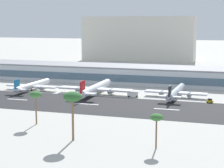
{
  "coord_description": "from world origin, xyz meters",
  "views": [
    {
      "loc": [
        66.66,
        -174.0,
        40.76
      ],
      "look_at": [
        3.04,
        34.38,
        5.53
      ],
      "focal_mm": 62.33,
      "sensor_mm": 36.0,
      "label": 1
    }
  ],
  "objects_px": {
    "airliner_black_tail_gate_2": "(175,92)",
    "service_box_truck_1": "(133,94)",
    "palm_tree_0": "(157,118)",
    "palm_tree_3": "(36,95)",
    "terminal_building": "(120,74)",
    "airliner_red_tail_gate_1": "(95,89)",
    "palm_tree_2": "(72,98)",
    "airliner_blue_tail_gate_0": "(31,86)",
    "service_baggage_tug_0": "(210,101)",
    "distant_hotel_block": "(138,39)"
  },
  "relations": [
    {
      "from": "airliner_red_tail_gate_1",
      "to": "palm_tree_2",
      "type": "distance_m",
      "value": 86.41
    },
    {
      "from": "airliner_blue_tail_gate_0",
      "to": "service_baggage_tug_0",
      "type": "height_order",
      "value": "airliner_blue_tail_gate_0"
    },
    {
      "from": "palm_tree_0",
      "to": "airliner_red_tail_gate_1",
      "type": "bearing_deg",
      "value": 121.29
    },
    {
      "from": "airliner_red_tail_gate_1",
      "to": "palm_tree_2",
      "type": "relative_size",
      "value": 2.9
    },
    {
      "from": "terminal_building",
      "to": "service_baggage_tug_0",
      "type": "xyz_separation_m",
      "value": [
        62.73,
        -53.19,
        -4.55
      ]
    },
    {
      "from": "palm_tree_0",
      "to": "palm_tree_3",
      "type": "bearing_deg",
      "value": 162.73
    },
    {
      "from": "airliner_red_tail_gate_1",
      "to": "palm_tree_2",
      "type": "height_order",
      "value": "palm_tree_2"
    },
    {
      "from": "palm_tree_0",
      "to": "palm_tree_3",
      "type": "height_order",
      "value": "palm_tree_3"
    },
    {
      "from": "airliner_black_tail_gate_2",
      "to": "palm_tree_3",
      "type": "relative_size",
      "value": 3.21
    },
    {
      "from": "terminal_building",
      "to": "airliner_red_tail_gate_1",
      "type": "height_order",
      "value": "terminal_building"
    },
    {
      "from": "airliner_black_tail_gate_2",
      "to": "palm_tree_3",
      "type": "height_order",
      "value": "palm_tree_3"
    },
    {
      "from": "airliner_blue_tail_gate_0",
      "to": "airliner_black_tail_gate_2",
      "type": "bearing_deg",
      "value": -85.88
    },
    {
      "from": "distant_hotel_block",
      "to": "service_box_truck_1",
      "type": "relative_size",
      "value": 18.19
    },
    {
      "from": "airliner_red_tail_gate_1",
      "to": "service_baggage_tug_0",
      "type": "xyz_separation_m",
      "value": [
        63.51,
        -4.49,
        -2.25
      ]
    },
    {
      "from": "distant_hotel_block",
      "to": "service_box_truck_1",
      "type": "bearing_deg",
      "value": -77.69
    },
    {
      "from": "palm_tree_3",
      "to": "palm_tree_0",
      "type": "bearing_deg",
      "value": -17.27
    },
    {
      "from": "airliner_red_tail_gate_1",
      "to": "palm_tree_0",
      "type": "distance_m",
      "value": 97.75
    },
    {
      "from": "palm_tree_2",
      "to": "service_box_truck_1",
      "type": "bearing_deg",
      "value": 89.33
    },
    {
      "from": "airliner_black_tail_gate_2",
      "to": "terminal_building",
      "type": "bearing_deg",
      "value": 47.41
    },
    {
      "from": "distant_hotel_block",
      "to": "palm_tree_0",
      "type": "xyz_separation_m",
      "value": [
        71.01,
        -278.47,
        -12.84
      ]
    },
    {
      "from": "palm_tree_0",
      "to": "palm_tree_2",
      "type": "bearing_deg",
      "value": 179.13
    },
    {
      "from": "terminal_building",
      "to": "airliner_black_tail_gate_2",
      "type": "height_order",
      "value": "terminal_building"
    },
    {
      "from": "airliner_red_tail_gate_1",
      "to": "airliner_blue_tail_gate_0",
      "type": "bearing_deg",
      "value": 88.99
    },
    {
      "from": "palm_tree_2",
      "to": "palm_tree_3",
      "type": "distance_m",
      "value": 27.44
    },
    {
      "from": "airliner_black_tail_gate_2",
      "to": "service_box_truck_1",
      "type": "height_order",
      "value": "airliner_black_tail_gate_2"
    },
    {
      "from": "distant_hotel_block",
      "to": "airliner_black_tail_gate_2",
      "type": "height_order",
      "value": "distant_hotel_block"
    },
    {
      "from": "distant_hotel_block",
      "to": "palm_tree_2",
      "type": "distance_m",
      "value": 281.28
    },
    {
      "from": "service_box_truck_1",
      "to": "palm_tree_2",
      "type": "distance_m",
      "value": 82.85
    },
    {
      "from": "palm_tree_0",
      "to": "palm_tree_2",
      "type": "height_order",
      "value": "palm_tree_2"
    },
    {
      "from": "airliner_red_tail_gate_1",
      "to": "terminal_building",
      "type": "bearing_deg",
      "value": -0.41
    },
    {
      "from": "terminal_building",
      "to": "palm_tree_0",
      "type": "bearing_deg",
      "value": -69.31
    },
    {
      "from": "airliner_black_tail_gate_2",
      "to": "airliner_blue_tail_gate_0",
      "type": "bearing_deg",
      "value": 94.77
    },
    {
      "from": "service_box_truck_1",
      "to": "terminal_building",
      "type": "bearing_deg",
      "value": -80.08
    },
    {
      "from": "airliner_black_tail_gate_2",
      "to": "service_box_truck_1",
      "type": "xyz_separation_m",
      "value": [
        -22.43,
        -5.37,
        -1.08
      ]
    },
    {
      "from": "airliner_black_tail_gate_2",
      "to": "palm_tree_2",
      "type": "bearing_deg",
      "value": 167.59
    },
    {
      "from": "airliner_blue_tail_gate_0",
      "to": "palm_tree_3",
      "type": "relative_size",
      "value": 3.1
    },
    {
      "from": "airliner_red_tail_gate_1",
      "to": "airliner_black_tail_gate_2",
      "type": "xyz_separation_m",
      "value": [
        44.89,
        4.29,
        -0.43
      ]
    },
    {
      "from": "distant_hotel_block",
      "to": "service_box_truck_1",
      "type": "height_order",
      "value": "distant_hotel_block"
    },
    {
      "from": "terminal_building",
      "to": "palm_tree_2",
      "type": "distance_m",
      "value": 133.53
    },
    {
      "from": "terminal_building",
      "to": "airliner_blue_tail_gate_0",
      "type": "bearing_deg",
      "value": -130.83
    },
    {
      "from": "terminal_building",
      "to": "palm_tree_3",
      "type": "height_order",
      "value": "palm_tree_3"
    },
    {
      "from": "palm_tree_2",
      "to": "airliner_black_tail_gate_2",
      "type": "bearing_deg",
      "value": 74.98
    },
    {
      "from": "service_baggage_tug_0",
      "to": "palm_tree_2",
      "type": "height_order",
      "value": "palm_tree_2"
    },
    {
      "from": "airliner_red_tail_gate_1",
      "to": "service_box_truck_1",
      "type": "bearing_deg",
      "value": -92.25
    },
    {
      "from": "airliner_black_tail_gate_2",
      "to": "palm_tree_2",
      "type": "xyz_separation_m",
      "value": [
        -23.39,
        -87.17,
        12.05
      ]
    },
    {
      "from": "terminal_building",
      "to": "palm_tree_2",
      "type": "relative_size",
      "value": 12.69
    },
    {
      "from": "airliner_blue_tail_gate_0",
      "to": "service_baggage_tug_0",
      "type": "distance_m",
      "value": 104.04
    },
    {
      "from": "service_baggage_tug_0",
      "to": "palm_tree_2",
      "type": "relative_size",
      "value": 0.2
    },
    {
      "from": "palm_tree_2",
      "to": "palm_tree_3",
      "type": "relative_size",
      "value": 1.28
    },
    {
      "from": "airliner_red_tail_gate_1",
      "to": "palm_tree_0",
      "type": "bearing_deg",
      "value": -148.2
    }
  ]
}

